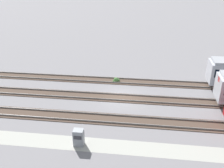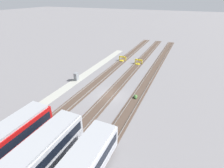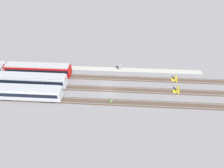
# 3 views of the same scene
# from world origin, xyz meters

# --- Properties ---
(ground_plane) EXTENTS (400.00, 400.00, 0.00)m
(ground_plane) POSITION_xyz_m (0.00, 0.00, 0.00)
(ground_plane) COLOR slate
(service_walkway) EXTENTS (54.00, 2.00, 0.01)m
(service_walkway) POSITION_xyz_m (0.00, -8.94, 0.00)
(service_walkway) COLOR #9E9E93
(service_walkway) RESTS_ON ground
(rail_track_nearest) EXTENTS (90.00, 2.24, 0.21)m
(rail_track_nearest) POSITION_xyz_m (0.00, -4.70, 0.04)
(rail_track_nearest) COLOR #47382D
(rail_track_nearest) RESTS_ON ground
(rail_track_near_inner) EXTENTS (90.00, 2.24, 0.21)m
(rail_track_near_inner) POSITION_xyz_m (0.00, 0.00, 0.04)
(rail_track_near_inner) COLOR #47382D
(rail_track_near_inner) RESTS_ON ground
(rail_track_middle) EXTENTS (90.00, 2.24, 0.21)m
(rail_track_middle) POSITION_xyz_m (0.00, 4.70, 0.04)
(rail_track_middle) COLOR #47382D
(rail_track_middle) RESTS_ON ground
(electrical_cabinet) EXTENTS (0.90, 0.73, 1.60)m
(electrical_cabinet) POSITION_xyz_m (-2.91, -9.10, 0.80)
(electrical_cabinet) COLOR gray
(electrical_cabinet) RESTS_ON ground
(weed_clump) EXTENTS (0.92, 0.70, 0.64)m
(weed_clump) POSITION_xyz_m (-1.09, 4.51, 0.24)
(weed_clump) COLOR #4C7F3D
(weed_clump) RESTS_ON ground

